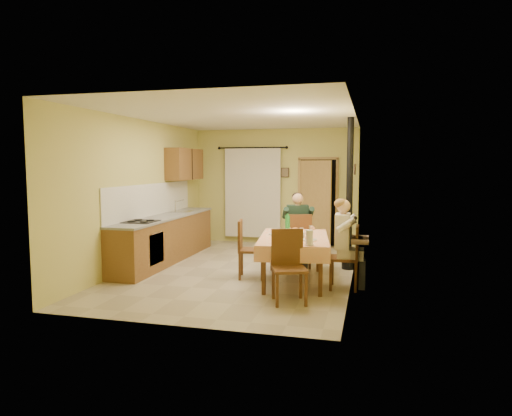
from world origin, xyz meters
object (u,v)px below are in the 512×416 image
(dining_table, at_px, (294,259))
(chair_near, at_px, (289,282))
(stove_flue, at_px, (349,214))
(chair_left, at_px, (251,261))
(man_right, at_px, (344,233))
(man_far, at_px, (298,221))
(chair_far, at_px, (298,252))
(chair_right, at_px, (345,270))

(dining_table, relative_size, chair_near, 1.94)
(stove_flue, bearing_deg, chair_left, -145.26)
(chair_left, height_order, man_right, man_right)
(dining_table, xyz_separation_m, chair_left, (-0.76, 0.10, -0.09))
(chair_near, bearing_deg, man_far, -103.31)
(man_far, height_order, stove_flue, stove_flue)
(man_right, xyz_separation_m, stove_flue, (-0.00, 1.41, 0.15))
(dining_table, xyz_separation_m, chair_near, (0.12, -1.13, -0.09))
(stove_flue, bearing_deg, man_far, -175.64)
(chair_far, distance_m, chair_right, 1.63)
(chair_left, bearing_deg, chair_far, 137.03)
(man_right, bearing_deg, chair_far, 34.75)
(chair_far, distance_m, man_far, 0.59)
(dining_table, height_order, man_right, man_right)
(chair_left, bearing_deg, stove_flue, 114.39)
(chair_far, relative_size, man_right, 0.74)
(dining_table, height_order, stove_flue, stove_flue)
(chair_left, distance_m, stove_flue, 2.07)
(dining_table, xyz_separation_m, man_right, (0.83, -0.21, 0.50))
(chair_left, relative_size, man_far, 0.72)
(man_far, bearing_deg, dining_table, -101.49)
(chair_right, relative_size, stove_flue, 0.36)
(dining_table, bearing_deg, chair_far, 87.98)
(chair_near, xyz_separation_m, stove_flue, (0.70, 2.33, 0.73))
(man_far, bearing_deg, stove_flue, -13.03)
(man_far, bearing_deg, chair_far, -90.00)
(chair_right, relative_size, man_far, 0.72)
(chair_right, bearing_deg, man_right, 90.00)
(chair_near, relative_size, man_right, 0.74)
(chair_far, relative_size, man_far, 0.74)
(dining_table, distance_m, man_right, 0.99)
(man_right, relative_size, stove_flue, 0.50)
(dining_table, xyz_separation_m, man_far, (-0.12, 1.13, 0.50))
(dining_table, xyz_separation_m, chair_far, (-0.11, 1.11, -0.09))
(chair_right, relative_size, man_right, 0.72)
(chair_left, relative_size, stove_flue, 0.36)
(stove_flue, bearing_deg, chair_far, -174.70)
(dining_table, xyz_separation_m, stove_flue, (0.83, 1.20, 0.65))
(dining_table, bearing_deg, man_far, 88.14)
(chair_right, xyz_separation_m, man_far, (-0.96, 1.33, 0.59))
(chair_far, height_order, chair_left, chair_far)
(chair_left, xyz_separation_m, man_right, (1.59, -0.30, 0.59))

